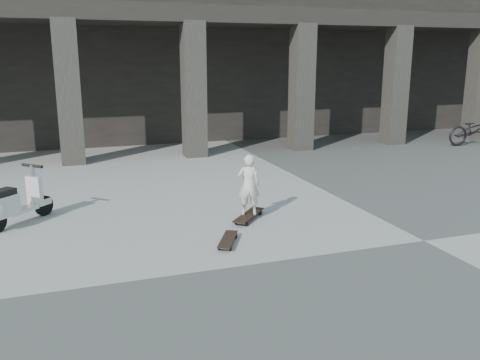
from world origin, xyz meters
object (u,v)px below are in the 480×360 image
object	(u,v)px
bicycle	(475,130)
scooter	(8,205)
longboard	(249,215)
child	(249,185)
skateboard_spare	(228,240)

from	to	relation	value
bicycle	scooter	bearing A→B (deg)	110.90
longboard	child	xyz separation A→B (m)	(0.00, 0.00, 0.59)
longboard	bicycle	distance (m)	11.51
skateboard_spare	longboard	bearing A→B (deg)	-7.24
skateboard_spare	scooter	world-z (taller)	scooter
scooter	bicycle	bearing A→B (deg)	-29.85
scooter	bicycle	xyz separation A→B (m)	(14.40, 4.33, 0.12)
longboard	bicycle	xyz separation A→B (m)	(10.21, 5.28, 0.45)
skateboard_spare	child	xyz separation A→B (m)	(0.76, 1.10, 0.60)
bicycle	skateboard_spare	bearing A→B (deg)	124.36
longboard	skateboard_spare	distance (m)	1.34
child	scooter	size ratio (longest dim) A/B	0.97
skateboard_spare	child	size ratio (longest dim) A/B	0.72
child	bicycle	xyz separation A→B (m)	(10.21, 5.28, -0.14)
longboard	scooter	distance (m)	4.31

